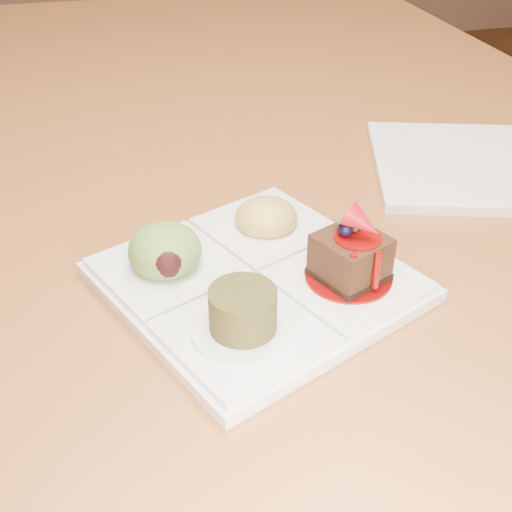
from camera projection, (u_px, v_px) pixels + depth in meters
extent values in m
plane|color=#502E16|center=(280.00, 468.00, 1.33)|extent=(6.00, 6.00, 0.00)
cube|color=brown|center=(290.00, 143.00, 0.92)|extent=(1.00, 1.80, 0.04)
cylinder|color=brown|center=(42.00, 163.00, 1.73)|extent=(0.06, 0.06, 0.71)
cylinder|color=brown|center=(350.00, 132.00, 1.90)|extent=(0.06, 0.06, 0.71)
cube|color=silver|center=(256.00, 282.00, 0.60)|extent=(0.33, 0.33, 0.01)
cube|color=silver|center=(348.00, 280.00, 0.59)|extent=(0.15, 0.15, 0.01)
cube|color=silver|center=(243.00, 334.00, 0.53)|extent=(0.15, 0.15, 0.01)
cube|color=silver|center=(167.00, 267.00, 0.61)|extent=(0.15, 0.15, 0.01)
cube|color=silver|center=(266.00, 226.00, 0.67)|extent=(0.15, 0.15, 0.01)
cylinder|color=#650403|center=(348.00, 277.00, 0.59)|extent=(0.08, 0.08, 0.00)
cube|color=black|center=(349.00, 274.00, 0.58)|extent=(0.08, 0.08, 0.01)
cube|color=black|center=(351.00, 255.00, 0.57)|extent=(0.07, 0.07, 0.04)
cylinder|color=#650403|center=(352.00, 237.00, 0.56)|extent=(0.04, 0.04, 0.00)
sphere|color=black|center=(345.00, 229.00, 0.56)|extent=(0.01, 0.01, 0.01)
cone|color=#A40A17|center=(363.00, 223.00, 0.55)|extent=(0.05, 0.04, 0.04)
cube|color=#134F22|center=(351.00, 225.00, 0.57)|extent=(0.02, 0.02, 0.01)
cube|color=#134F22|center=(343.00, 225.00, 0.57)|extent=(0.01, 0.02, 0.01)
cylinder|color=#650403|center=(352.00, 274.00, 0.55)|extent=(0.01, 0.01, 0.04)
cylinder|color=#650403|center=(377.00, 270.00, 0.55)|extent=(0.01, 0.01, 0.04)
cylinder|color=#650403|center=(319.00, 255.00, 0.57)|extent=(0.01, 0.01, 0.03)
cylinder|color=silver|center=(243.00, 329.00, 0.52)|extent=(0.09, 0.09, 0.00)
cylinder|color=#442E13|center=(243.00, 310.00, 0.51)|extent=(0.06, 0.06, 0.04)
cylinder|color=#4B3010|center=(243.00, 298.00, 0.51)|extent=(0.05, 0.05, 0.00)
ellipsoid|color=#527F34|center=(165.00, 251.00, 0.60)|extent=(0.07, 0.07, 0.05)
ellipsoid|color=black|center=(168.00, 263.00, 0.58)|extent=(0.03, 0.02, 0.03)
ellipsoid|color=tan|center=(266.00, 218.00, 0.66)|extent=(0.06, 0.06, 0.04)
cube|color=#C9560E|center=(278.00, 210.00, 0.66)|extent=(0.02, 0.02, 0.01)
cube|color=#496E18|center=(268.00, 207.00, 0.67)|extent=(0.02, 0.02, 0.01)
cube|color=#C9560E|center=(256.00, 207.00, 0.67)|extent=(0.01, 0.02, 0.01)
cube|color=#496E18|center=(255.00, 216.00, 0.66)|extent=(0.02, 0.02, 0.01)
cube|color=#C9560E|center=(260.00, 218.00, 0.65)|extent=(0.02, 0.02, 0.01)
cube|color=#496E18|center=(270.00, 218.00, 0.65)|extent=(0.02, 0.02, 0.01)
cube|color=#C9560E|center=(282.00, 217.00, 0.65)|extent=(0.02, 0.02, 0.01)
cube|color=silver|center=(471.00, 165.00, 0.81)|extent=(0.30, 0.30, 0.01)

